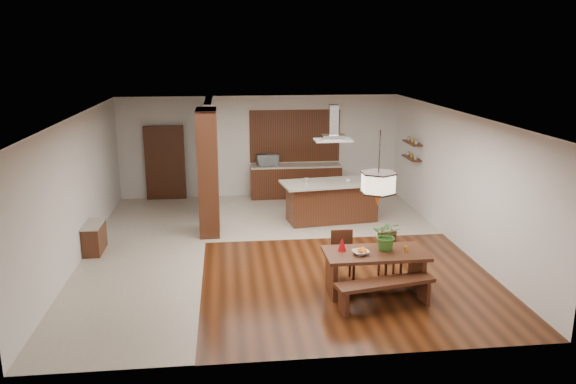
{
  "coord_description": "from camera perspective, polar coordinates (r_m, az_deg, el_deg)",
  "views": [
    {
      "loc": [
        -1.0,
        -11.44,
        4.25
      ],
      "look_at": [
        0.3,
        0.0,
        1.25
      ],
      "focal_mm": 35.0,
      "sensor_mm": 36.0,
      "label": 1
    }
  ],
  "objects": [
    {
      "name": "dining_table",
      "position": [
        10.09,
        8.83,
        -7.08
      ],
      "size": [
        1.8,
        0.91,
        0.75
      ],
      "rotation": [
        0.0,
        0.0,
        0.01
      ],
      "color": "#33190E",
      "rests_on": "ground"
    },
    {
      "name": "dining_chair_right",
      "position": [
        10.75,
        10.34,
        -6.46
      ],
      "size": [
        0.44,
        0.44,
        0.86
      ],
      "primitive_type": null,
      "rotation": [
        0.0,
        0.0,
        0.16
      ],
      "color": "#33190E",
      "rests_on": "ground"
    },
    {
      "name": "shelf_upper",
      "position": [
        15.06,
        12.52,
        4.89
      ],
      "size": [
        0.26,
        0.9,
        0.04
      ],
      "primitive_type": "cube",
      "color": "#33190E",
      "rests_on": "room_shell"
    },
    {
      "name": "partition_pier",
      "position": [
        12.95,
        -8.1,
        1.97
      ],
      "size": [
        0.45,
        1.0,
        2.9
      ],
      "primitive_type": "cube",
      "color": "#33190E",
      "rests_on": "ground"
    },
    {
      "name": "rear_counter",
      "position": [
        16.21,
        0.78,
        1.14
      ],
      "size": [
        2.6,
        0.62,
        0.95
      ],
      "color": "#33190E",
      "rests_on": "ground"
    },
    {
      "name": "room_shell",
      "position": [
        11.69,
        -1.46,
        3.81
      ],
      "size": [
        9.0,
        9.04,
        2.92
      ],
      "color": "#331709",
      "rests_on": "ground"
    },
    {
      "name": "dining_chair_left",
      "position": [
        10.51,
        5.63,
        -6.56
      ],
      "size": [
        0.42,
        0.42,
        0.93
      ],
      "primitive_type": null,
      "rotation": [
        0.0,
        0.0,
        -0.01
      ],
      "color": "#33190E",
      "rests_on": "ground"
    },
    {
      "name": "tile_kitchen",
      "position": [
        14.75,
        2.57,
        -2.15
      ],
      "size": [
        5.5,
        4.0,
        0.01
      ],
      "primitive_type": "cube",
      "color": "beige",
      "rests_on": "ground"
    },
    {
      "name": "hallway_doorway",
      "position": [
        16.25,
        -12.37,
        2.9
      ],
      "size": [
        1.1,
        0.2,
        2.1
      ],
      "primitive_type": "cube",
      "color": "#33190E",
      "rests_on": "ground"
    },
    {
      "name": "gold_ornament",
      "position": [
        10.1,
        11.88,
        -5.71
      ],
      "size": [
        0.09,
        0.09,
        0.1
      ],
      "primitive_type": "cylinder",
      "rotation": [
        0.0,
        0.0,
        -0.28
      ],
      "color": "gold",
      "rests_on": "dining_table"
    },
    {
      "name": "fruit_bowl",
      "position": [
        9.86,
        7.39,
        -6.11
      ],
      "size": [
        0.33,
        0.33,
        0.07
      ],
      "primitive_type": "imported",
      "rotation": [
        0.0,
        0.0,
        0.22
      ],
      "color": "beige",
      "rests_on": "dining_table"
    },
    {
      "name": "island_cup",
      "position": [
        13.78,
        6.13,
        1.17
      ],
      "size": [
        0.12,
        0.12,
        0.09
      ],
      "primitive_type": "imported",
      "rotation": [
        0.0,
        0.0,
        -0.09
      ],
      "color": "silver",
      "rests_on": "kitchen_island"
    },
    {
      "name": "hallway_console",
      "position": [
        12.6,
        -19.07,
        -4.42
      ],
      "size": [
        0.37,
        0.88,
        0.63
      ],
      "primitive_type": "cube",
      "color": "#33190E",
      "rests_on": "ground"
    },
    {
      "name": "pendant_lantern",
      "position": [
        9.6,
        9.22,
        2.37
      ],
      "size": [
        0.64,
        0.64,
        1.31
      ],
      "primitive_type": null,
      "color": "beige",
      "rests_on": "room_shell"
    },
    {
      "name": "partition_stub",
      "position": [
        15.01,
        -7.91,
        3.71
      ],
      "size": [
        0.18,
        2.4,
        2.9
      ],
      "primitive_type": "cube",
      "color": "silver",
      "rests_on": "ground"
    },
    {
      "name": "kitchen_island",
      "position": [
        13.97,
        4.47,
        -0.91
      ],
      "size": [
        2.6,
        1.39,
        1.02
      ],
      "rotation": [
        0.0,
        0.0,
        0.13
      ],
      "color": "#33190E",
      "rests_on": "ground"
    },
    {
      "name": "dining_bench",
      "position": [
        9.64,
        9.79,
        -10.19
      ],
      "size": [
        1.74,
        0.7,
        0.48
      ],
      "primitive_type": null,
      "rotation": [
        0.0,
        0.0,
        0.2
      ],
      "color": "#33190E",
      "rests_on": "ground"
    },
    {
      "name": "range_hood",
      "position": [
        13.59,
        4.63,
        7.01
      ],
      "size": [
        0.9,
        0.55,
        0.87
      ],
      "primitive_type": null,
      "color": "silver",
      "rests_on": "room_shell"
    },
    {
      "name": "microwave",
      "position": [
        15.99,
        -2.11,
        3.26
      ],
      "size": [
        0.66,
        0.54,
        0.32
      ],
      "primitive_type": "imported",
      "rotation": [
        0.0,
        0.0,
        0.3
      ],
      "color": "silver",
      "rests_on": "rear_counter"
    },
    {
      "name": "foliage_plant",
      "position": [
        10.06,
        10.04,
        -4.35
      ],
      "size": [
        0.6,
        0.57,
        0.54
      ],
      "primitive_type": "imported",
      "rotation": [
        0.0,
        0.0,
        -0.35
      ],
      "color": "#346923",
      "rests_on": "dining_table"
    },
    {
      "name": "napkin_cone",
      "position": [
        9.96,
        5.51,
        -5.31
      ],
      "size": [
        0.16,
        0.16,
        0.24
      ],
      "primitive_type": "cone",
      "rotation": [
        0.0,
        0.0,
        -0.04
      ],
      "color": "#A50B0F",
      "rests_on": "dining_table"
    },
    {
      "name": "shelf_lower",
      "position": [
        15.13,
        12.44,
        3.4
      ],
      "size": [
        0.26,
        0.9,
        0.04
      ],
      "primitive_type": "cube",
      "color": "#33190E",
      "rests_on": "room_shell"
    },
    {
      "name": "tile_hallway",
      "position": [
        12.33,
        -14.31,
        -6.01
      ],
      "size": [
        2.5,
        9.0,
        0.01
      ],
      "primitive_type": "cube",
      "color": "beige",
      "rests_on": "ground"
    },
    {
      "name": "soffit_band",
      "position": [
        11.57,
        -1.49,
        7.82
      ],
      "size": [
        8.0,
        9.0,
        0.02
      ],
      "primitive_type": "cube",
      "color": "#412210",
      "rests_on": "room_shell"
    },
    {
      "name": "kitchen_window",
      "position": [
        16.22,
        0.68,
        5.73
      ],
      "size": [
        2.6,
        0.08,
        1.5
      ],
      "primitive_type": "cube",
      "color": "olive",
      "rests_on": "room_shell"
    }
  ]
}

